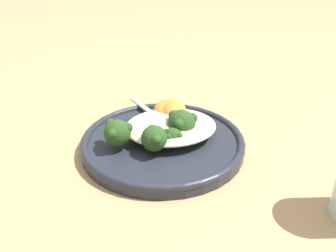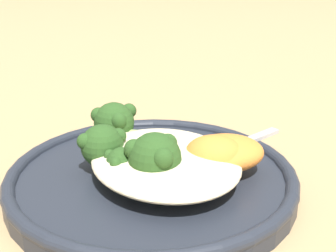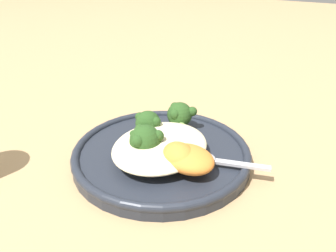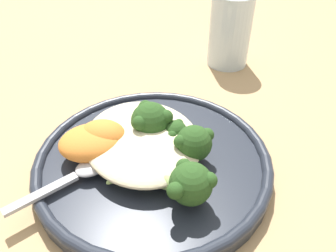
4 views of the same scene
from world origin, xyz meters
name	(u,v)px [view 2 (image 2 of 4)]	position (x,y,z in m)	size (l,w,h in m)	color
ground_plane	(159,188)	(0.00, 0.00, 0.00)	(4.00, 4.00, 0.00)	tan
plate	(151,177)	(0.00, 0.01, 0.01)	(0.25, 0.25, 0.02)	#232833
quinoa_mound	(166,161)	(-0.01, 0.00, 0.03)	(0.14, 0.12, 0.02)	beige
broccoli_stalk_0	(122,126)	(0.06, 0.01, 0.04)	(0.09, 0.08, 0.04)	#9EBC66
broccoli_stalk_1	(116,146)	(0.02, 0.03, 0.04)	(0.04, 0.11, 0.04)	#9EBC66
broccoli_stalk_2	(140,158)	(0.00, 0.02, 0.03)	(0.06, 0.10, 0.03)	#9EBC66
broccoli_stalk_3	(158,157)	(-0.02, 0.01, 0.04)	(0.09, 0.08, 0.04)	#9EBC66
sweet_potato_chunk_0	(225,153)	(-0.03, -0.05, 0.04)	(0.07, 0.06, 0.03)	orange
sweet_potato_chunk_1	(214,154)	(-0.03, -0.04, 0.04)	(0.05, 0.04, 0.03)	orange
spoon	(226,148)	(0.00, -0.07, 0.03)	(0.05, 0.11, 0.01)	#B7B7BC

